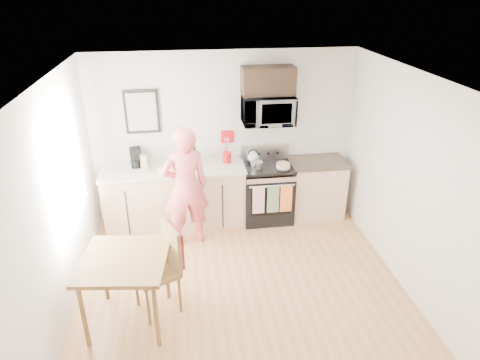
{
  "coord_description": "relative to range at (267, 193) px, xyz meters",
  "views": [
    {
      "loc": [
        -0.62,
        -3.91,
        3.51
      ],
      "look_at": [
        0.07,
        1.0,
        1.16
      ],
      "focal_mm": 32.0,
      "sensor_mm": 36.0,
      "label": 1
    }
  ],
  "objects": [
    {
      "name": "floor",
      "position": [
        -0.63,
        -1.98,
        -0.44
      ],
      "size": [
        4.6,
        4.6,
        0.0
      ],
      "primitive_type": "plane",
      "color": "#A3743F",
      "rests_on": "ground"
    },
    {
      "name": "back_wall",
      "position": [
        -0.63,
        0.32,
        0.86
      ],
      "size": [
        4.0,
        0.04,
        2.6
      ],
      "primitive_type": "cube",
      "color": "silver",
      "rests_on": "floor"
    },
    {
      "name": "left_wall",
      "position": [
        -2.63,
        -1.98,
        0.86
      ],
      "size": [
        0.04,
        4.6,
        2.6
      ],
      "primitive_type": "cube",
      "color": "silver",
      "rests_on": "floor"
    },
    {
      "name": "right_wall",
      "position": [
        1.37,
        -1.98,
        0.86
      ],
      "size": [
        0.04,
        4.6,
        2.6
      ],
      "primitive_type": "cube",
      "color": "silver",
      "rests_on": "floor"
    },
    {
      "name": "ceiling",
      "position": [
        -0.63,
        -1.98,
        2.16
      ],
      "size": [
        4.0,
        4.6,
        0.04
      ],
      "primitive_type": "cube",
      "color": "silver",
      "rests_on": "back_wall"
    },
    {
      "name": "window",
      "position": [
        -2.59,
        -1.18,
        1.11
      ],
      "size": [
        0.06,
        1.4,
        1.5
      ],
      "color": "white",
      "rests_on": "left_wall"
    },
    {
      "name": "cabinet_left",
      "position": [
        -1.43,
        0.02,
        0.01
      ],
      "size": [
        2.1,
        0.6,
        0.9
      ],
      "primitive_type": "cube",
      "color": "tan",
      "rests_on": "floor"
    },
    {
      "name": "countertop_left",
      "position": [
        -1.43,
        0.02,
        0.48
      ],
      "size": [
        2.14,
        0.64,
        0.04
      ],
      "primitive_type": "cube",
      "color": "silver",
      "rests_on": "cabinet_left"
    },
    {
      "name": "cabinet_right",
      "position": [
        0.8,
        0.02,
        0.01
      ],
      "size": [
        0.84,
        0.6,
        0.9
      ],
      "primitive_type": "cube",
      "color": "tan",
      "rests_on": "floor"
    },
    {
      "name": "countertop_right",
      "position": [
        0.8,
        0.02,
        0.48
      ],
      "size": [
        0.88,
        0.64,
        0.04
      ],
      "primitive_type": "cube",
      "color": "black",
      "rests_on": "cabinet_right"
    },
    {
      "name": "range",
      "position": [
        0.0,
        0.0,
        0.0
      ],
      "size": [
        0.76,
        0.7,
        1.16
      ],
      "color": "black",
      "rests_on": "floor"
    },
    {
      "name": "microwave",
      "position": [
        -0.0,
        0.1,
        1.32
      ],
      "size": [
        0.76,
        0.51,
        0.42
      ],
      "primitive_type": "imported",
      "color": "#BDBDC2",
      "rests_on": "back_wall"
    },
    {
      "name": "upper_cabinet",
      "position": [
        -0.0,
        0.15,
        1.74
      ],
      "size": [
        0.76,
        0.35,
        0.4
      ],
      "primitive_type": "cube",
      "color": "black",
      "rests_on": "back_wall"
    },
    {
      "name": "wall_art",
      "position": [
        -1.83,
        0.3,
        1.31
      ],
      "size": [
        0.5,
        0.04,
        0.65
      ],
      "color": "black",
      "rests_on": "back_wall"
    },
    {
      "name": "wall_trivet",
      "position": [
        -0.58,
        0.31,
        0.86
      ],
      "size": [
        0.2,
        0.02,
        0.2
      ],
      "primitive_type": "cube",
      "color": "#B50F18",
      "rests_on": "back_wall"
    },
    {
      "name": "person",
      "position": [
        -1.27,
        -0.53,
        0.45
      ],
      "size": [
        0.71,
        0.54,
        1.77
      ],
      "primitive_type": "imported",
      "rotation": [
        0.0,
        0.0,
        3.33
      ],
      "color": "#E03D3E",
      "rests_on": "floor"
    },
    {
      "name": "dining_table",
      "position": [
        -1.95,
        -2.04,
        0.31
      ],
      "size": [
        0.9,
        0.9,
        0.84
      ],
      "rotation": [
        0.0,
        0.0,
        -0.13
      ],
      "color": "brown",
      "rests_on": "floor"
    },
    {
      "name": "chair",
      "position": [
        -1.51,
        -1.84,
        0.24
      ],
      "size": [
        0.62,
        0.59,
        1.06
      ],
      "rotation": [
        0.0,
        0.0,
        0.42
      ],
      "color": "brown",
      "rests_on": "floor"
    },
    {
      "name": "knife_block",
      "position": [
        -1.09,
        0.1,
        0.61
      ],
      "size": [
        0.1,
        0.14,
        0.22
      ],
      "primitive_type": "cube",
      "rotation": [
        0.0,
        0.0,
        -0.01
      ],
      "color": "brown",
      "rests_on": "countertop_left"
    },
    {
      "name": "utensil_crock",
      "position": [
        -0.61,
        0.16,
        0.66
      ],
      "size": [
        0.13,
        0.13,
        0.4
      ],
      "color": "#B50F18",
      "rests_on": "countertop_left"
    },
    {
      "name": "fruit_bowl",
      "position": [
        -1.46,
        0.21,
        0.54
      ],
      "size": [
        0.27,
        0.27,
        0.1
      ],
      "color": "white",
      "rests_on": "countertop_left"
    },
    {
      "name": "milk_carton",
      "position": [
        -1.85,
        0.02,
        0.62
      ],
      "size": [
        0.1,
        0.1,
        0.24
      ],
      "primitive_type": "cube",
      "rotation": [
        0.0,
        0.0,
        0.15
      ],
      "color": "tan",
      "rests_on": "countertop_left"
    },
    {
      "name": "coffee_maker",
      "position": [
        -1.98,
        0.19,
        0.64
      ],
      "size": [
        0.19,
        0.25,
        0.28
      ],
      "rotation": [
        0.0,
        0.0,
        0.18
      ],
      "color": "black",
      "rests_on": "countertop_left"
    },
    {
      "name": "bread_bag",
      "position": [
        -1.5,
        -0.15,
        0.55
      ],
      "size": [
        0.31,
        0.21,
        0.1
      ],
      "primitive_type": "cube",
      "rotation": [
        0.0,
        0.0,
        -0.29
      ],
      "color": "tan",
      "rests_on": "countertop_left"
    },
    {
      "name": "cake",
      "position": [
        0.2,
        -0.16,
        0.53
      ],
      "size": [
        0.25,
        0.25,
        0.08
      ],
      "color": "black",
      "rests_on": "range"
    },
    {
      "name": "kettle",
      "position": [
        -0.21,
        0.14,
        0.58
      ],
      "size": [
        0.17,
        0.17,
        0.22
      ],
      "color": "white",
      "rests_on": "range"
    },
    {
      "name": "pot",
      "position": [
        -0.18,
        -0.08,
        0.54
      ],
      "size": [
        0.19,
        0.31,
        0.09
      ],
      "rotation": [
        0.0,
        0.0,
        -0.35
      ],
      "color": "#BDBDC2",
      "rests_on": "range"
    }
  ]
}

